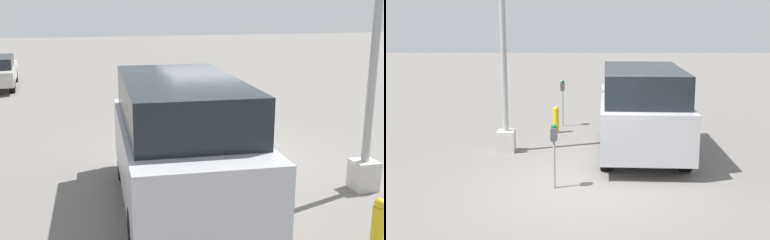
# 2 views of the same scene
# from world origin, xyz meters

# --- Properties ---
(ground_plane) EXTENTS (80.00, 80.00, 0.00)m
(ground_plane) POSITION_xyz_m (0.00, 0.00, 0.00)
(ground_plane) COLOR slate
(parking_meter_near) EXTENTS (0.21, 0.13, 1.32)m
(parking_meter_near) POSITION_xyz_m (0.05, 0.58, 0.98)
(parking_meter_near) COLOR #9E9EA3
(parking_meter_near) RESTS_ON ground
(lamp_post) EXTENTS (0.44, 0.44, 6.17)m
(lamp_post) POSITION_xyz_m (2.79, 1.95, 1.91)
(lamp_post) COLOR beige
(lamp_post) RESTS_ON ground
(parked_van) EXTENTS (4.78, 2.26, 2.18)m
(parked_van) POSITION_xyz_m (2.64, -1.49, 1.17)
(parked_van) COLOR #B2B2B7
(parked_van) RESTS_ON ground
(fire_hydrant) EXTENTS (0.18, 0.18, 0.80)m
(fire_hydrant) POSITION_xyz_m (4.90, 0.78, 0.40)
(fire_hydrant) COLOR gold
(fire_hydrant) RESTS_ON ground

